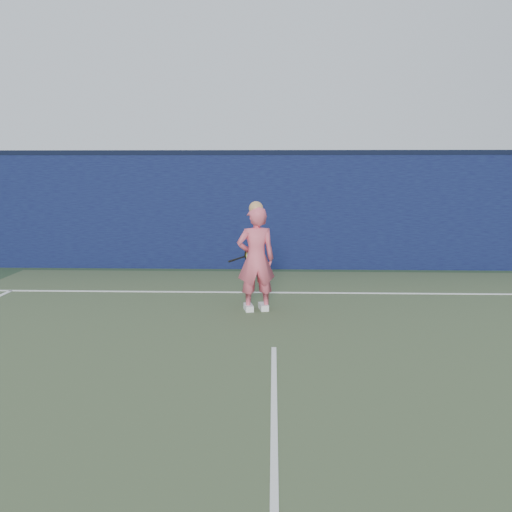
{
  "coord_description": "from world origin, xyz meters",
  "views": [
    {
      "loc": [
        -0.02,
        -5.5,
        2.24
      ],
      "look_at": [
        -0.28,
        2.81,
        0.87
      ],
      "focal_mm": 38.0,
      "sensor_mm": 36.0,
      "label": 1
    }
  ],
  "objects": [
    {
      "name": "court_lines",
      "position": [
        0.0,
        -0.33,
        0.01
      ],
      "size": [
        11.0,
        12.04,
        0.01
      ],
      "color": "white",
      "rests_on": "court_surface"
    },
    {
      "name": "wall_cap",
      "position": [
        0.0,
        6.5,
        2.55
      ],
      "size": [
        24.0,
        0.42,
        0.1
      ],
      "primitive_type": "cube",
      "color": "black",
      "rests_on": "backstop_wall"
    },
    {
      "name": "racket",
      "position": [
        -0.38,
        3.24,
        0.82
      ],
      "size": [
        0.54,
        0.18,
        0.29
      ],
      "rotation": [
        0.0,
        0.0,
        0.14
      ],
      "color": "black",
      "rests_on": "ground"
    },
    {
      "name": "court_surface",
      "position": [
        0.0,
        -2.0,
        0.0
      ],
      "size": [
        11.0,
        16.0,
        0.01
      ],
      "primitive_type": "cube",
      "color": "#3F4F31",
      "rests_on": "ground"
    },
    {
      "name": "backstop_wall",
      "position": [
        0.0,
        6.5,
        1.25
      ],
      "size": [
        24.0,
        0.4,
        2.5
      ],
      "primitive_type": "cube",
      "color": "#0B0D33",
      "rests_on": "ground"
    },
    {
      "name": "player",
      "position": [
        -0.28,
        2.81,
        0.83
      ],
      "size": [
        0.67,
        0.51,
        1.72
      ],
      "rotation": [
        0.0,
        0.0,
        3.36
      ],
      "color": "#E75A6F",
      "rests_on": "ground"
    },
    {
      "name": "ground",
      "position": [
        0.0,
        0.0,
        0.0
      ],
      "size": [
        80.0,
        80.0,
        0.0
      ],
      "primitive_type": "plane",
      "color": "#263B24",
      "rests_on": "ground"
    }
  ]
}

